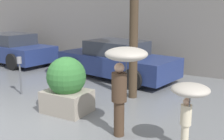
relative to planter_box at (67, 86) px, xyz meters
name	(u,v)px	position (x,y,z in m)	size (l,w,h in m)	color
ground_plane	(37,122)	(-0.20, -0.87, -0.69)	(40.00, 40.00, 0.00)	slate
planter_box	(67,86)	(0.00, 0.00, 0.00)	(1.12, 0.98, 1.42)	#9E9384
person_adult	(124,69)	(1.87, -0.52, 0.73)	(0.84, 0.84, 1.86)	#473323
person_child	(189,97)	(3.17, -0.49, 0.36)	(0.69, 0.69, 1.30)	beige
parked_car_near	(117,61)	(-0.63, 3.75, -0.03)	(4.79, 2.63, 1.40)	navy
parked_car_far	(11,49)	(-6.39, 3.81, -0.03)	(4.71, 2.46, 1.40)	navy
parking_meter	(20,67)	(-2.15, 0.46, 0.15)	(0.14, 0.14, 1.16)	#595B60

